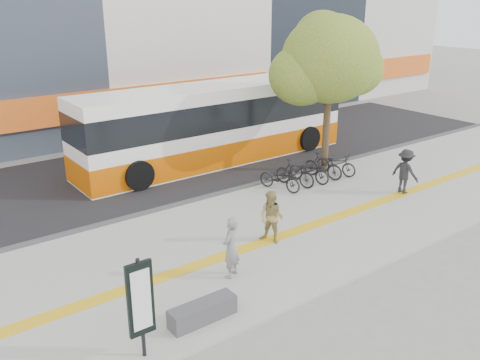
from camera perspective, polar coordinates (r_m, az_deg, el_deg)
ground at (r=14.24m, az=2.18°, el=-9.59°), size 120.00×120.00×0.00m
sidewalk at (r=15.28m, az=-1.37°, el=-7.25°), size 40.00×7.00×0.08m
tactile_strip at (r=14.90m, az=-0.25°, el=-7.80°), size 40.00×0.45×0.01m
street at (r=21.37m, az=-13.11°, el=0.27°), size 40.00×8.00×0.06m
curb at (r=17.98m, az=-7.86°, el=-3.03°), size 40.00×0.25×0.14m
bench at (r=11.96m, az=-4.12°, el=-14.22°), size 1.60×0.45×0.45m
signboard at (r=10.52m, az=-10.86°, el=-12.88°), size 0.55×0.10×2.20m
street_tree at (r=20.98m, az=9.59°, el=12.77°), size 4.40×3.80×6.31m
bus at (r=22.50m, az=-2.69°, el=5.97°), size 12.43×2.95×3.31m
bicycle_row at (r=20.22m, az=7.60°, el=1.08°), size 4.07×1.84×1.01m
seated_woman at (r=13.31m, az=-0.99°, el=-7.41°), size 0.71×0.63×1.65m
pedestrian_tan at (r=15.12m, az=3.48°, el=-4.11°), size 0.85×0.93×1.57m
pedestrian_dark at (r=19.76m, az=17.68°, el=0.91°), size 0.65×1.08×1.65m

